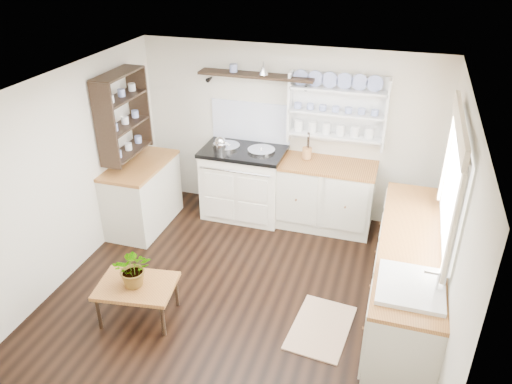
% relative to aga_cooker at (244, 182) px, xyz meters
% --- Properties ---
extents(floor, '(4.00, 3.80, 0.01)m').
position_rel_aga_cooker_xyz_m(floor, '(0.51, -1.57, -0.50)').
color(floor, black).
rests_on(floor, ground).
extents(wall_back, '(4.00, 0.02, 2.30)m').
position_rel_aga_cooker_xyz_m(wall_back, '(0.51, 0.33, 0.65)').
color(wall_back, beige).
rests_on(wall_back, ground).
extents(wall_right, '(0.02, 3.80, 2.30)m').
position_rel_aga_cooker_xyz_m(wall_right, '(2.51, -1.57, 0.65)').
color(wall_right, beige).
rests_on(wall_right, ground).
extents(wall_left, '(0.02, 3.80, 2.30)m').
position_rel_aga_cooker_xyz_m(wall_left, '(-1.49, -1.57, 0.65)').
color(wall_left, beige).
rests_on(wall_left, ground).
extents(ceiling, '(4.00, 3.80, 0.01)m').
position_rel_aga_cooker_xyz_m(ceiling, '(0.51, -1.57, 1.80)').
color(ceiling, white).
rests_on(ceiling, wall_back).
extents(window, '(0.08, 1.55, 1.22)m').
position_rel_aga_cooker_xyz_m(window, '(2.46, -1.42, 1.07)').
color(window, white).
rests_on(window, wall_right).
extents(aga_cooker, '(1.10, 0.76, 1.01)m').
position_rel_aga_cooker_xyz_m(aga_cooker, '(0.00, 0.00, 0.00)').
color(aga_cooker, white).
rests_on(aga_cooker, floor).
extents(back_cabinets, '(1.27, 0.63, 0.90)m').
position_rel_aga_cooker_xyz_m(back_cabinets, '(1.11, 0.03, -0.04)').
color(back_cabinets, beige).
rests_on(back_cabinets, floor).
extents(right_cabinets, '(0.62, 2.43, 0.90)m').
position_rel_aga_cooker_xyz_m(right_cabinets, '(2.21, -1.47, -0.04)').
color(right_cabinets, beige).
rests_on(right_cabinets, floor).
extents(belfast_sink, '(0.55, 0.60, 0.45)m').
position_rel_aga_cooker_xyz_m(belfast_sink, '(2.21, -2.22, 0.30)').
color(belfast_sink, white).
rests_on(belfast_sink, right_cabinets).
extents(left_cabinets, '(0.62, 1.13, 0.90)m').
position_rel_aga_cooker_xyz_m(left_cabinets, '(-1.19, -0.67, -0.04)').
color(left_cabinets, beige).
rests_on(left_cabinets, floor).
extents(plate_rack, '(1.20, 0.22, 0.90)m').
position_rel_aga_cooker_xyz_m(plate_rack, '(1.16, 0.29, 1.06)').
color(plate_rack, white).
rests_on(plate_rack, wall_back).
extents(high_shelf, '(1.50, 0.29, 0.16)m').
position_rel_aga_cooker_xyz_m(high_shelf, '(0.11, 0.21, 1.41)').
color(high_shelf, black).
rests_on(high_shelf, wall_back).
extents(left_shelving, '(0.28, 0.80, 1.05)m').
position_rel_aga_cooker_xyz_m(left_shelving, '(-1.33, -0.67, 1.05)').
color(left_shelving, black).
rests_on(left_shelving, wall_left).
extents(kettle, '(0.19, 0.19, 0.23)m').
position_rel_aga_cooker_xyz_m(kettle, '(-0.28, -0.12, 0.55)').
color(kettle, silver).
rests_on(kettle, aga_cooker).
extents(utensil_crock, '(0.12, 0.12, 0.14)m').
position_rel_aga_cooker_xyz_m(utensil_crock, '(0.83, 0.11, 0.49)').
color(utensil_crock, '#AB723F').
rests_on(utensil_crock, back_cabinets).
extents(center_table, '(0.83, 0.65, 0.41)m').
position_rel_aga_cooker_xyz_m(center_table, '(-0.37, -2.32, -0.13)').
color(center_table, brown).
rests_on(center_table, floor).
extents(potted_plant, '(0.46, 0.44, 0.41)m').
position_rel_aga_cooker_xyz_m(potted_plant, '(-0.37, -2.32, 0.12)').
color(potted_plant, '#3F7233').
rests_on(potted_plant, center_table).
extents(floor_rug, '(0.63, 0.90, 0.02)m').
position_rel_aga_cooker_xyz_m(floor_rug, '(1.45, -1.95, -0.49)').
color(floor_rug, '#987C59').
rests_on(floor_rug, floor).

